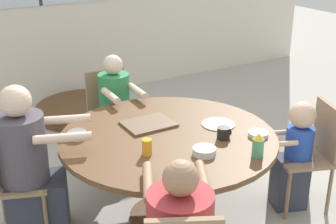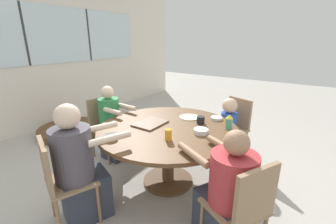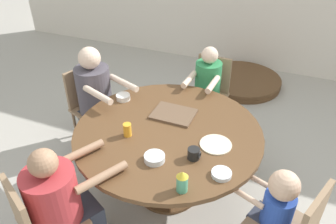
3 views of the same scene
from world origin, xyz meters
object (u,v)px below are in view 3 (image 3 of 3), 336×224
Objects in this scene: person_man_blue_shirt at (206,98)px; bowl_white_shallow at (155,158)px; chair_for_man_teal_shirt at (89,100)px; sippy_cup at (182,181)px; folded_table_stack at (241,81)px; chair_for_man_blue_shirt at (211,88)px; person_toddler at (271,219)px; chair_for_woman_green_shirt at (38,220)px; person_man_teal_shirt at (98,106)px; coffee_mug at (194,154)px; bowl_cereal at (221,174)px; juice_glass at (127,130)px; bowl_fruit at (123,97)px; person_woman_green_shirt at (63,212)px.

person_man_blue_shirt reaches higher than bowl_white_shallow.
chair_for_man_teal_shirt is 5.23× the size of sippy_cup.
folded_table_stack is (-0.13, 2.91, -0.74)m from sippy_cup.
person_toddler is (0.89, -1.52, -0.08)m from chair_for_man_blue_shirt.
chair_for_woman_green_shirt is 0.75× the size of person_man_teal_shirt.
person_man_teal_shirt is at bearing -119.96° from folded_table_stack.
person_man_blue_shirt is 10.79× the size of coffee_mug.
chair_for_woman_green_shirt is 5.56× the size of bowl_white_shallow.
bowl_cereal is at bearing 109.62° from person_toddler.
bowl_white_shallow is at bearing -152.80° from coffee_mug.
person_man_teal_shirt reaches higher than juice_glass.
person_man_teal_shirt is 1.29× the size of person_toddler.
bowl_cereal is 1.06× the size of bowl_fruit.
chair_for_woman_green_shirt is 3.47m from folded_table_stack.
bowl_fruit is (0.35, -0.06, 0.22)m from person_man_teal_shirt.
chair_for_man_teal_shirt is at bearing 166.81° from bowl_fruit.
person_woman_green_shirt is 1.16m from bowl_cereal.
folded_table_stack is (0.17, 1.33, -0.42)m from person_man_blue_shirt.
sippy_cup reaches higher than chair_for_woman_green_shirt.
person_man_blue_shirt is at bearing 48.62° from bowl_fruit.
bowl_white_shallow is (0.01, -1.38, 0.26)m from person_man_blue_shirt.
person_man_teal_shirt is at bearing 140.42° from juice_glass.
bowl_fruit is 2.29m from folded_table_stack.
chair_for_man_blue_shirt is 1.41m from juice_glass.
chair_for_man_blue_shirt reaches higher than folded_table_stack.
person_woman_green_shirt is at bearing 41.86° from person_man_teal_shirt.
person_toddler is 1.68m from bowl_fruit.
chair_for_man_blue_shirt is at bearing 103.40° from person_woman_green_shirt.
person_woman_green_shirt is at bearing 77.67° from person_man_blue_shirt.
bowl_cereal is at bearing -22.43° from coffee_mug.
bowl_cereal is at bearing -29.41° from bowl_fruit.
bowl_cereal is 2.78m from folded_table_stack.
folded_table_stack is at bearing 86.63° from bowl_white_shallow.
chair_for_man_teal_shirt reaches higher than juice_glass.
juice_glass is (-0.32, -1.19, 0.29)m from person_man_blue_shirt.
sippy_cup reaches higher than bowl_white_shallow.
person_woman_green_shirt reaches higher than bowl_fruit.
person_man_teal_shirt reaches higher than bowl_fruit.
chair_for_woman_green_shirt is at bearing -147.59° from bowl_cereal.
sippy_cup is 0.35m from bowl_white_shallow.
coffee_mug reaches higher than bowl_cereal.
bowl_white_shallow is at bearing 92.78° from person_man_blue_shirt.
person_man_blue_shirt is at bearing 90.00° from chair_for_man_blue_shirt.
chair_for_woman_green_shirt is 1.55m from chair_for_man_teal_shirt.
person_man_teal_shirt reaches higher than folded_table_stack.
person_toddler is at bearing -9.65° from coffee_mug.
bowl_white_shallow is 2.80m from folded_table_stack.
person_man_teal_shirt is at bearing 138.47° from person_woman_green_shirt.
person_man_teal_shirt reaches higher than chair_for_man_teal_shirt.
chair_for_man_teal_shirt is at bearing 145.29° from sippy_cup.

